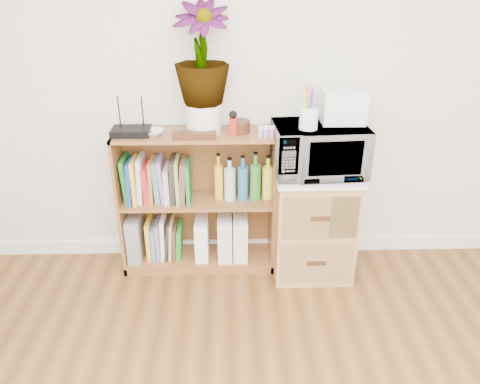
{
  "coord_description": "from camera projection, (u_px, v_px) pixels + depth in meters",
  "views": [
    {
      "loc": [
        -0.14,
        -0.62,
        1.89
      ],
      "look_at": [
        -0.08,
        1.95,
        0.62
      ],
      "focal_mm": 35.0,
      "sensor_mm": 36.0,
      "label": 1
    }
  ],
  "objects": [
    {
      "name": "magazine_holder_mid",
      "position": [
        225.0,
        236.0,
        3.16
      ],
      "size": [
        0.1,
        0.24,
        0.3
      ],
      "primitive_type": "cube",
      "color": "silver",
      "rests_on": "bookshelf"
    },
    {
      "name": "skirting_board",
      "position": [
        250.0,
        245.0,
        3.38
      ],
      "size": [
        4.0,
        0.02,
        0.1
      ],
      "primitive_type": "cube",
      "color": "white",
      "rests_on": "ground"
    },
    {
      "name": "magazine_holder_left",
      "position": [
        202.0,
        238.0,
        3.17
      ],
      "size": [
        0.09,
        0.22,
        0.28
      ],
      "primitive_type": "cube",
      "color": "white",
      "rests_on": "bookshelf"
    },
    {
      "name": "magazine_holder_right",
      "position": [
        240.0,
        236.0,
        3.17
      ],
      "size": [
        0.09,
        0.24,
        0.3
      ],
      "primitive_type": "cube",
      "color": "white",
      "rests_on": "bookshelf"
    },
    {
      "name": "paint_jars",
      "position": [
        266.0,
        133.0,
        2.76
      ],
      "size": [
        0.12,
        0.04,
        0.06
      ],
      "primitive_type": "cube",
      "color": "#D1747D",
      "rests_on": "bookshelf"
    },
    {
      "name": "kokeshi_doll",
      "position": [
        233.0,
        127.0,
        2.79
      ],
      "size": [
        0.05,
        0.05,
        0.11
      ],
      "primitive_type": "cylinder",
      "color": "red",
      "rests_on": "bookshelf"
    },
    {
      "name": "potted_plant",
      "position": [
        201.0,
        54.0,
        2.66
      ],
      "size": [
        0.32,
        0.32,
        0.57
      ],
      "primitive_type": "imported",
      "color": "#396F2C",
      "rests_on": "plant_pot"
    },
    {
      "name": "liquor_bottles",
      "position": [
        244.0,
        178.0,
        2.99
      ],
      "size": [
        0.38,
        0.07,
        0.31
      ],
      "color": "gold",
      "rests_on": "bookshelf"
    },
    {
      "name": "small_appliance",
      "position": [
        342.0,
        105.0,
        2.77
      ],
      "size": [
        0.25,
        0.21,
        0.2
      ],
      "primitive_type": "cube",
      "color": "white",
      "rests_on": "microwave"
    },
    {
      "name": "pen_cup",
      "position": [
        309.0,
        119.0,
        2.67
      ],
      "size": [
        0.11,
        0.11,
        0.12
      ],
      "primitive_type": "cylinder",
      "color": "white",
      "rests_on": "microwave"
    },
    {
      "name": "white_bowl",
      "position": [
        153.0,
        133.0,
        2.81
      ],
      "size": [
        0.13,
        0.13,
        0.03
      ],
      "primitive_type": "imported",
      "color": "white",
      "rests_on": "bookshelf"
    },
    {
      "name": "wicker_unit",
      "position": [
        312.0,
        223.0,
        3.06
      ],
      "size": [
        0.5,
        0.45,
        0.7
      ],
      "primitive_type": "cube",
      "color": "#9E7542",
      "rests_on": "ground"
    },
    {
      "name": "cookbooks",
      "position": [
        157.0,
        180.0,
        2.98
      ],
      "size": [
        0.43,
        0.2,
        0.3
      ],
      "color": "#1D6E25",
      "rests_on": "bookshelf"
    },
    {
      "name": "bookshelf",
      "position": [
        198.0,
        202.0,
        3.06
      ],
      "size": [
        1.0,
        0.3,
        0.95
      ],
      "primitive_type": "cube",
      "color": "brown",
      "rests_on": "ground"
    },
    {
      "name": "router",
      "position": [
        131.0,
        131.0,
        2.81
      ],
      "size": [
        0.23,
        0.16,
        0.04
      ],
      "primitive_type": "cube",
      "color": "black",
      "rests_on": "bookshelf"
    },
    {
      "name": "lower_books",
      "position": [
        164.0,
        238.0,
        3.17
      ],
      "size": [
        0.24,
        0.19,
        0.3
      ],
      "color": "gold",
      "rests_on": "bookshelf"
    },
    {
      "name": "plant_pot",
      "position": [
        204.0,
        118.0,
        2.83
      ],
      "size": [
        0.21,
        0.21,
        0.18
      ],
      "primitive_type": "cylinder",
      "color": "white",
      "rests_on": "bookshelf"
    },
    {
      "name": "wooden_bowl",
      "position": [
        240.0,
        127.0,
        2.85
      ],
      "size": [
        0.12,
        0.12,
        0.07
      ],
      "primitive_type": "cylinder",
      "color": "#331D0E",
      "rests_on": "bookshelf"
    },
    {
      "name": "trinket_box",
      "position": [
        194.0,
        135.0,
        2.75
      ],
      "size": [
        0.26,
        0.06,
        0.04
      ],
      "primitive_type": "cube",
      "color": "#3A1C0F",
      "rests_on": "bookshelf"
    },
    {
      "name": "file_box",
      "position": [
        136.0,
        236.0,
        3.16
      ],
      "size": [
        0.09,
        0.25,
        0.31
      ],
      "primitive_type": "cube",
      "color": "gray",
      "rests_on": "bookshelf"
    },
    {
      "name": "microwave",
      "position": [
        319.0,
        149.0,
        2.82
      ],
      "size": [
        0.57,
        0.4,
        0.3
      ],
      "primitive_type": "imported",
      "rotation": [
        0.0,
        0.0,
        0.06
      ],
      "color": "white",
      "rests_on": "wicker_unit"
    }
  ]
}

